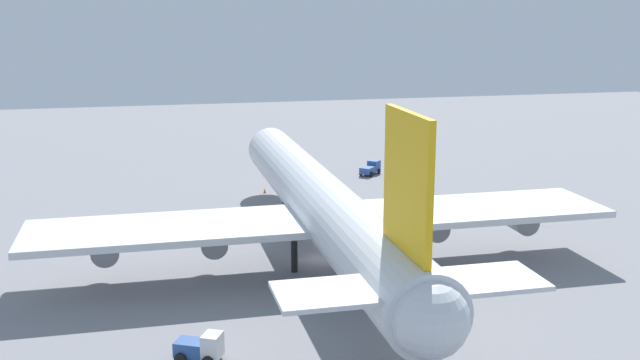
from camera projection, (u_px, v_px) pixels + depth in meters
ground_plane at (320, 259)px, 82.36m from camera, size 279.65×279.65×0.00m
cargo_airplane at (321, 204)px, 80.60m from camera, size 69.91×60.45×19.84m
pushback_tractor at (201, 348)px, 58.32m from camera, size 3.42×4.00×2.43m
cargo_loader at (417, 196)px, 105.74m from camera, size 3.41×5.03×1.90m
catering_truck at (371, 168)px, 124.12m from camera, size 4.44×4.35×2.15m
safety_cone_nose at (265, 191)px, 111.90m from camera, size 0.45×0.45×0.64m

